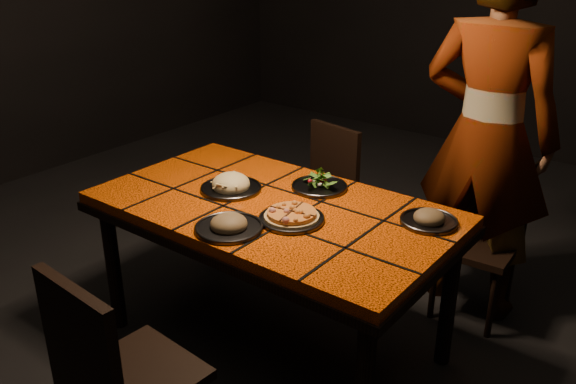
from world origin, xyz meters
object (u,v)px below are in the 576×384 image
Objects in this scene: chair_far_left at (323,186)px; plate_pizza at (292,217)px; dining_table at (273,220)px; chair_far_right at (483,228)px; chair_near at (113,371)px; diner at (488,137)px; plate_pasta at (231,185)px.

plate_pizza is at bearing -53.17° from chair_far_left.
chair_far_right is (0.66, 0.90, -0.20)m from dining_table.
chair_near reaches higher than chair_far_right.
diner is 1.12m from plate_pizza.
chair_near reaches higher than plate_pizza.
plate_pizza is at bearing -11.78° from plate_pasta.
chair_far_left is 1.03m from diner.
dining_table is at bearing -0.95° from plate_pasta.
plate_pizza is at bearing 65.75° from diner.
plate_pizza is 0.97× the size of plate_pasta.
chair_far_left reaches higher than plate_pizza.
chair_far_right is at bearing 146.90° from diner.
dining_table is 5.62× the size of plate_pasta.
chair_near is 1.96m from chair_far_right.
plate_pasta reaches higher than plate_pizza.
chair_near is (0.09, -0.98, -0.16)m from dining_table.
diner is at bearing 47.34° from plate_pasta.
plate_pasta is at bearing -76.64° from chair_far_left.
dining_table is 0.86× the size of diner.
plate_pasta is at bearing 179.05° from dining_table.
chair_far_left is at bearing 93.41° from plate_pasta.
chair_far_left is 2.96× the size of plate_pizza.
plate_pizza is at bearing -26.14° from dining_table.
plate_pasta is (-0.91, -0.90, 0.30)m from chair_far_right.
plate_pasta is (-0.42, 0.09, 0.01)m from plate_pizza.
plate_pasta is at bearing -66.69° from chair_near.
plate_pasta reaches higher than dining_table.
plate_pizza is (-0.43, -1.02, -0.17)m from diner.
plate_pasta is at bearing 46.13° from diner.
diner reaches higher than chair_far_left.
dining_table is at bearing 153.86° from plate_pizza.
plate_pizza is (-0.49, -0.99, 0.29)m from chair_far_right.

